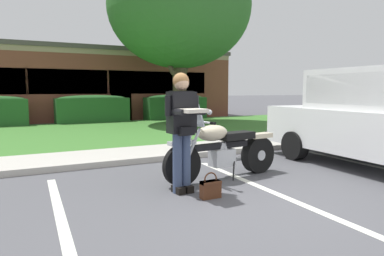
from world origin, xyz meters
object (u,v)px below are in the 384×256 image
at_px(rider_person, 182,123).
at_px(shade_tree, 179,7).
at_px(motorcycle, 226,149).
at_px(hedge_center_right, 93,109).
at_px(hedge_right, 175,106).
at_px(brick_building, 22,84).
at_px(handbag, 211,188).

distance_m(rider_person, shade_tree, 10.59).
xyz_separation_m(motorcycle, rider_person, (-1.02, -0.41, 0.52)).
distance_m(shade_tree, hedge_center_right, 5.69).
bearing_deg(hedge_center_right, rider_person, -95.71).
distance_m(rider_person, hedge_center_right, 11.30).
relative_size(shade_tree, hedge_right, 2.42).
distance_m(shade_tree, hedge_right, 4.84).
bearing_deg(hedge_center_right, brick_building, 113.81).
relative_size(motorcycle, brick_building, 0.11).
distance_m(motorcycle, handbag, 1.20).
bearing_deg(motorcycle, hedge_right, 69.24).
xyz_separation_m(hedge_right, brick_building, (-6.51, 5.71, 1.11)).
xyz_separation_m(handbag, hedge_center_right, (0.90, 11.65, 0.51)).
bearing_deg(handbag, hedge_center_right, 85.56).
bearing_deg(hedge_right, brick_building, 138.75).
height_order(motorcycle, rider_person, rider_person).
xyz_separation_m(motorcycle, hedge_right, (4.10, 10.82, 0.16)).
distance_m(motorcycle, brick_building, 16.75).
bearing_deg(handbag, brick_building, 95.32).
xyz_separation_m(handbag, shade_tree, (4.02, 9.34, 4.67)).
xyz_separation_m(motorcycle, handbag, (-0.80, -0.83, -0.34)).
relative_size(motorcycle, hedge_center_right, 0.73).
bearing_deg(rider_person, motorcycle, 22.15).
bearing_deg(shade_tree, hedge_center_right, 143.44).
relative_size(shade_tree, hedge_center_right, 2.37).
relative_size(handbag, brick_building, 0.02).
bearing_deg(brick_building, rider_person, -85.29).
bearing_deg(hedge_center_right, motorcycle, -90.57).
bearing_deg(motorcycle, brick_building, 98.30).
distance_m(handbag, hedge_right, 12.65).
height_order(handbag, brick_building, brick_building).
xyz_separation_m(shade_tree, hedge_center_right, (-3.11, 2.31, -4.16)).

